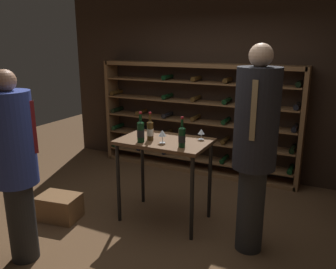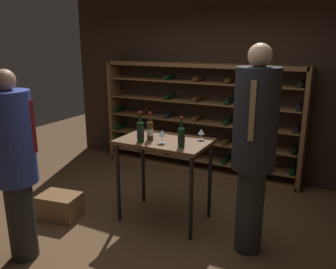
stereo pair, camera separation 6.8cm
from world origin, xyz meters
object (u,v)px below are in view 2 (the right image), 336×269
(wine_bottle_amber_reserve, at_px, (150,130))
(wine_bottle_gold_foil, at_px, (181,137))
(person_bystander_dark_jacket, at_px, (14,159))
(wine_crate, at_px, (60,206))
(wine_bottle_red_label, at_px, (140,131))
(wine_rack, at_px, (197,120))
(tasting_table, at_px, (164,150))
(wine_glass_stemmed_left, at_px, (162,133))
(wine_glass_stemmed_center, at_px, (201,132))
(person_guest_blue_shirt, at_px, (254,142))

(wine_bottle_amber_reserve, bearing_deg, wine_bottle_gold_foil, -11.42)
(person_bystander_dark_jacket, relative_size, wine_crate, 3.87)
(person_bystander_dark_jacket, bearing_deg, wine_bottle_amber_reserve, 175.05)
(wine_crate, distance_m, wine_bottle_amber_reserve, 1.48)
(wine_bottle_gold_foil, bearing_deg, wine_bottle_red_label, -176.35)
(wine_bottle_red_label, distance_m, wine_bottle_gold_foil, 0.49)
(wine_rack, xyz_separation_m, tasting_table, (0.29, -1.68, 0.01))
(wine_bottle_red_label, bearing_deg, person_bystander_dark_jacket, -121.74)
(wine_rack, distance_m, wine_glass_stemmed_left, 1.85)
(wine_glass_stemmed_left, bearing_deg, wine_bottle_gold_foil, -9.95)
(wine_bottle_amber_reserve, bearing_deg, wine_bottle_red_label, -114.49)
(wine_glass_stemmed_left, relative_size, wine_glass_stemmed_center, 1.20)
(wine_bottle_amber_reserve, bearing_deg, wine_crate, -154.42)
(wine_bottle_amber_reserve, bearing_deg, tasting_table, 30.03)
(wine_crate, height_order, wine_glass_stemmed_left, wine_glass_stemmed_left)
(wine_bottle_red_label, relative_size, wine_bottle_gold_foil, 1.04)
(wine_glass_stemmed_center, bearing_deg, person_bystander_dark_jacket, -129.71)
(wine_rack, bearing_deg, wine_glass_stemmed_center, -65.78)
(wine_rack, height_order, wine_glass_stemmed_left, wine_rack)
(wine_crate, bearing_deg, wine_glass_stemmed_center, 26.59)
(wine_bottle_amber_reserve, height_order, wine_glass_stemmed_left, wine_bottle_amber_reserve)
(wine_rack, distance_m, person_bystander_dark_jacket, 3.05)
(wine_bottle_red_label, relative_size, wine_bottle_amber_reserve, 1.06)
(person_bystander_dark_jacket, bearing_deg, wine_rack, -165.03)
(person_bystander_dark_jacket, relative_size, wine_bottle_amber_reserve, 5.72)
(wine_rack, xyz_separation_m, wine_bottle_amber_reserve, (0.15, -1.76, 0.25))
(wine_rack, relative_size, person_bystander_dark_jacket, 1.78)
(wine_glass_stemmed_left, bearing_deg, wine_crate, -159.65)
(tasting_table, distance_m, person_bystander_dark_jacket, 1.59)
(wine_glass_stemmed_left, xyz_separation_m, wine_glass_stemmed_center, (0.33, 0.32, -0.02))
(person_guest_blue_shirt, relative_size, wine_bottle_red_label, 6.06)
(wine_bottle_red_label, bearing_deg, wine_rack, 93.03)
(tasting_table, relative_size, person_bystander_dark_jacket, 0.56)
(wine_rack, relative_size, wine_bottle_amber_reserve, 10.16)
(wine_crate, distance_m, wine_glass_stemmed_left, 1.58)
(wine_glass_stemmed_center, bearing_deg, wine_crate, -153.41)
(wine_glass_stemmed_left, height_order, wine_glass_stemmed_center, wine_glass_stemmed_left)
(wine_crate, xyz_separation_m, wine_glass_stemmed_left, (1.18, 0.44, 0.96))
(wine_bottle_gold_foil, height_order, wine_glass_stemmed_left, wine_bottle_gold_foil)
(tasting_table, xyz_separation_m, wine_crate, (-1.15, -0.56, -0.72))
(tasting_table, bearing_deg, person_guest_blue_shirt, -8.79)
(wine_bottle_red_label, bearing_deg, wine_glass_stemmed_center, 35.05)
(wine_bottle_gold_foil, height_order, wine_glass_stemmed_center, wine_bottle_gold_foil)
(person_bystander_dark_jacket, height_order, wine_glass_stemmed_center, person_bystander_dark_jacket)
(wine_glass_stemmed_center, bearing_deg, wine_glass_stemmed_left, -136.20)
(tasting_table, bearing_deg, wine_bottle_amber_reserve, -149.97)
(tasting_table, xyz_separation_m, person_guest_blue_shirt, (1.06, -0.16, 0.28))
(wine_rack, xyz_separation_m, person_bystander_dark_jacket, (-0.59, -2.99, 0.16))
(person_guest_blue_shirt, xyz_separation_m, wine_glass_stemmed_left, (-1.02, 0.04, -0.05))
(wine_rack, xyz_separation_m, wine_glass_stemmed_center, (0.67, -1.48, 0.22))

